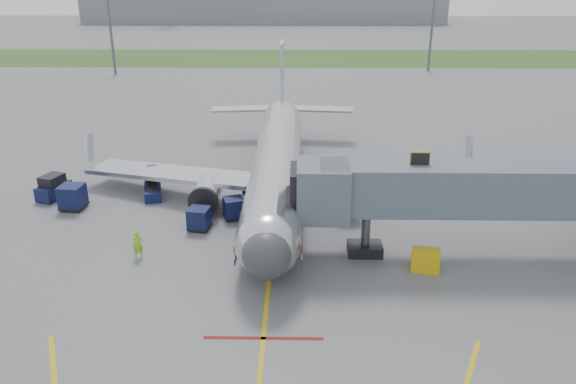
{
  "coord_description": "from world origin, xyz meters",
  "views": [
    {
      "loc": [
        1.65,
        -27.18,
        17.11
      ],
      "look_at": [
        1.02,
        7.64,
        3.2
      ],
      "focal_mm": 35.0,
      "sensor_mm": 36.0,
      "label": 1
    }
  ],
  "objects_px": {
    "baggage_tug": "(53,188)",
    "ramp_worker": "(138,245)",
    "airliner": "(277,163)",
    "belt_loader": "(153,190)"
  },
  "relations": [
    {
      "from": "baggage_tug",
      "to": "ramp_worker",
      "type": "xyz_separation_m",
      "value": [
        9.41,
        -9.8,
        0.06
      ]
    },
    {
      "from": "airliner",
      "to": "belt_loader",
      "type": "height_order",
      "value": "airliner"
    },
    {
      "from": "baggage_tug",
      "to": "ramp_worker",
      "type": "bearing_deg",
      "value": -46.17
    },
    {
      "from": "airliner",
      "to": "belt_loader",
      "type": "xyz_separation_m",
      "value": [
        -10.01,
        -0.64,
        -2.16
      ]
    },
    {
      "from": "belt_loader",
      "to": "baggage_tug",
      "type": "bearing_deg",
      "value": -175.9
    },
    {
      "from": "baggage_tug",
      "to": "belt_loader",
      "type": "distance_m",
      "value": 7.83
    },
    {
      "from": "belt_loader",
      "to": "ramp_worker",
      "type": "xyz_separation_m",
      "value": [
        1.6,
        -10.36,
        0.43
      ]
    },
    {
      "from": "airliner",
      "to": "ramp_worker",
      "type": "bearing_deg",
      "value": -127.41
    },
    {
      "from": "airliner",
      "to": "belt_loader",
      "type": "bearing_deg",
      "value": -176.35
    },
    {
      "from": "baggage_tug",
      "to": "belt_loader",
      "type": "relative_size",
      "value": 0.75
    }
  ]
}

